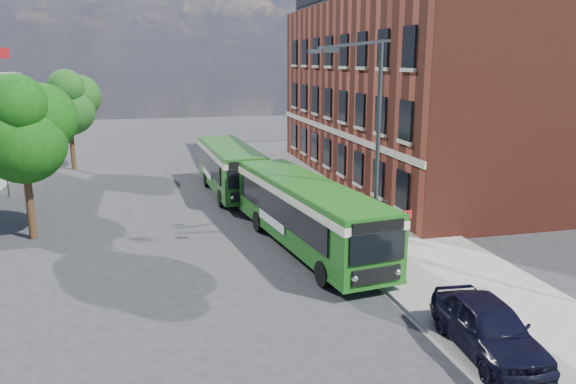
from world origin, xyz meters
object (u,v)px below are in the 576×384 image
object	(u,v)px
bus_front	(307,209)
parked_car	(488,327)
bus_rear	(230,164)
street_lamp	(370,145)

from	to	relation	value
bus_front	parked_car	size ratio (longest dim) A/B	2.72
bus_rear	parked_car	world-z (taller)	bus_rear
bus_rear	parked_car	xyz separation A→B (m)	(4.13, -21.80, -0.90)
parked_car	street_lamp	bearing A→B (deg)	95.48
street_lamp	parked_car	xyz separation A→B (m)	(0.12, -8.82, -3.86)
parked_car	bus_front	bearing A→B (deg)	107.68
street_lamp	bus_front	bearing A→B (deg)	146.67
bus_front	parked_car	world-z (taller)	bus_front
street_lamp	parked_car	world-z (taller)	street_lamp
street_lamp	parked_car	distance (m)	9.63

